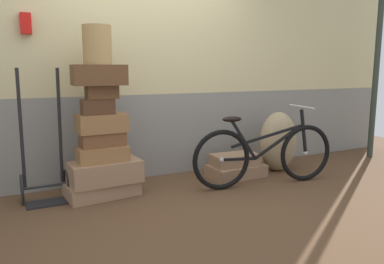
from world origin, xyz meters
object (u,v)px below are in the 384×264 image
(suitcase_7, at_px, (99,75))
(suitcase_8, at_px, (236,171))
(luggage_trolley, at_px, (44,172))
(suitcase_6, at_px, (102,92))
(suitcase_4, at_px, (102,123))
(suitcase_1, at_px, (105,172))
(suitcase_0, at_px, (102,189))
(suitcase_2, at_px, (103,154))
(suitcase_3, at_px, (103,139))
(suitcase_9, at_px, (235,160))
(suitcase_5, at_px, (98,107))
(wicker_basket, at_px, (97,45))
(bicycle, at_px, (265,154))
(burlap_sack, at_px, (278,142))

(suitcase_7, xyz_separation_m, suitcase_8, (1.59, -0.01, -1.15))
(luggage_trolley, bearing_deg, suitcase_6, -12.93)
(suitcase_4, relative_size, suitcase_6, 1.57)
(suitcase_1, relative_size, suitcase_8, 1.06)
(suitcase_6, bearing_deg, suitcase_7, -171.69)
(suitcase_1, xyz_separation_m, suitcase_6, (-0.00, 0.01, 0.80))
(suitcase_0, relative_size, luggage_trolley, 0.55)
(suitcase_2, bearing_deg, luggage_trolley, 165.56)
(suitcase_2, distance_m, suitcase_3, 0.15)
(suitcase_4, xyz_separation_m, suitcase_8, (1.57, -0.04, -0.67))
(suitcase_4, bearing_deg, suitcase_9, -3.59)
(suitcase_6, height_order, suitcase_7, suitcase_7)
(suitcase_0, height_order, suitcase_8, suitcase_0)
(suitcase_9, bearing_deg, suitcase_5, -177.25)
(suitcase_5, xyz_separation_m, wicker_basket, (0.02, 0.01, 0.59))
(suitcase_6, distance_m, bicycle, 1.86)
(bicycle, bearing_deg, suitcase_2, 166.03)
(suitcase_8, xyz_separation_m, burlap_sack, (0.63, 0.00, 0.30))
(wicker_basket, bearing_deg, suitcase_5, -154.28)
(suitcase_3, distance_m, suitcase_7, 0.64)
(suitcase_0, height_order, wicker_basket, wicker_basket)
(suitcase_9, relative_size, wicker_basket, 1.50)
(suitcase_4, distance_m, suitcase_5, 0.17)
(suitcase_0, bearing_deg, suitcase_5, -131.28)
(suitcase_6, distance_m, luggage_trolley, 0.95)
(suitcase_0, bearing_deg, suitcase_7, -81.97)
(suitcase_0, bearing_deg, luggage_trolley, 163.09)
(suitcase_5, xyz_separation_m, burlap_sack, (2.24, -0.01, -0.54))
(suitcase_0, bearing_deg, suitcase_1, -57.68)
(suitcase_8, bearing_deg, suitcase_4, 176.20)
(wicker_basket, height_order, burlap_sack, wicker_basket)
(suitcase_2, relative_size, suitcase_9, 0.89)
(suitcase_0, distance_m, luggage_trolley, 0.58)
(suitcase_6, xyz_separation_m, burlap_sack, (2.20, -0.01, -0.68))
(suitcase_1, height_order, burlap_sack, burlap_sack)
(suitcase_7, bearing_deg, suitcase_0, 106.12)
(suitcase_4, xyz_separation_m, bicycle, (1.67, -0.46, -0.40))
(suitcase_7, height_order, suitcase_9, suitcase_7)
(suitcase_3, xyz_separation_m, luggage_trolley, (-0.56, 0.10, -0.29))
(suitcase_6, distance_m, suitcase_8, 1.85)
(suitcase_6, distance_m, wicker_basket, 0.45)
(suitcase_6, relative_size, suitcase_9, 0.54)
(suitcase_6, relative_size, burlap_sack, 0.40)
(suitcase_8, distance_m, burlap_sack, 0.70)
(suitcase_4, relative_size, burlap_sack, 0.63)
(suitcase_0, distance_m, suitcase_2, 0.37)
(luggage_trolley, bearing_deg, suitcase_4, -9.51)
(suitcase_9, bearing_deg, suitcase_0, -177.96)
(bicycle, bearing_deg, luggage_trolley, 166.19)
(suitcase_3, relative_size, suitcase_5, 1.39)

